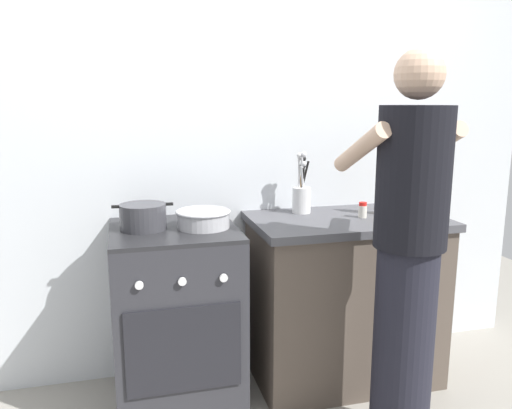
% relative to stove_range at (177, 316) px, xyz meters
% --- Properties ---
extents(ground, '(6.00, 6.00, 0.00)m').
position_rel_stove_range_xyz_m(ground, '(0.35, -0.15, -0.45)').
color(ground, gray).
extents(back_wall, '(3.20, 0.10, 2.50)m').
position_rel_stove_range_xyz_m(back_wall, '(0.55, 0.35, 0.80)').
color(back_wall, silver).
rests_on(back_wall, ground).
extents(countertop, '(1.00, 0.60, 0.90)m').
position_rel_stove_range_xyz_m(countertop, '(0.90, 0.00, 0.00)').
color(countertop, brown).
rests_on(countertop, ground).
extents(stove_range, '(0.60, 0.62, 0.90)m').
position_rel_stove_range_xyz_m(stove_range, '(0.00, 0.00, 0.00)').
color(stove_range, '#2D2D33').
rests_on(stove_range, ground).
extents(pot, '(0.28, 0.22, 0.12)m').
position_rel_stove_range_xyz_m(pot, '(-0.14, 0.01, 0.51)').
color(pot, '#38383D').
rests_on(pot, stove_range).
extents(mixing_bowl, '(0.27, 0.27, 0.08)m').
position_rel_stove_range_xyz_m(mixing_bowl, '(0.14, -0.02, 0.50)').
color(mixing_bowl, '#B7B7BC').
rests_on(mixing_bowl, stove_range).
extents(utensil_crock, '(0.10, 0.10, 0.33)m').
position_rel_stove_range_xyz_m(utensil_crock, '(0.71, 0.17, 0.55)').
color(utensil_crock, silver).
rests_on(utensil_crock, countertop).
extents(spice_bottle, '(0.04, 0.04, 0.08)m').
position_rel_stove_range_xyz_m(spice_bottle, '(0.98, -0.02, 0.49)').
color(spice_bottle, silver).
rests_on(spice_bottle, countertop).
extents(oil_bottle, '(0.07, 0.07, 0.26)m').
position_rel_stove_range_xyz_m(oil_bottle, '(1.12, 0.03, 0.56)').
color(oil_bottle, gold).
rests_on(oil_bottle, countertop).
extents(person, '(0.41, 0.50, 1.70)m').
position_rel_stove_range_xyz_m(person, '(0.92, -0.56, 0.41)').
color(person, black).
rests_on(person, ground).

